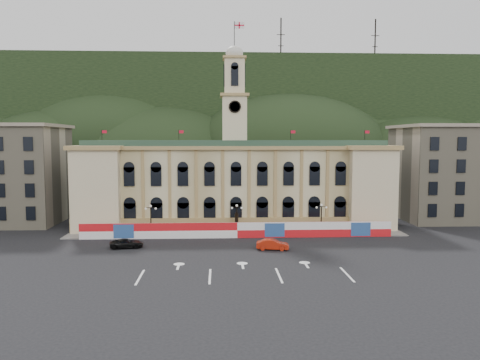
{
  "coord_description": "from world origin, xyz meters",
  "views": [
    {
      "loc": [
        -2.95,
        -58.76,
        15.68
      ],
      "look_at": [
        0.57,
        18.0,
        9.07
      ],
      "focal_mm": 35.0,
      "sensor_mm": 36.0,
      "label": 1
    }
  ],
  "objects_px": {
    "statue": "(237,227)",
    "red_sedan": "(273,245)",
    "lamp_center": "(237,217)",
    "black_suv": "(127,243)"
  },
  "relations": [
    {
      "from": "statue",
      "to": "black_suv",
      "type": "height_order",
      "value": "statue"
    },
    {
      "from": "lamp_center",
      "to": "red_sedan",
      "type": "height_order",
      "value": "lamp_center"
    },
    {
      "from": "lamp_center",
      "to": "red_sedan",
      "type": "distance_m",
      "value": 11.59
    },
    {
      "from": "red_sedan",
      "to": "lamp_center",
      "type": "bearing_deg",
      "value": 32.81
    },
    {
      "from": "statue",
      "to": "red_sedan",
      "type": "relative_size",
      "value": 0.77
    },
    {
      "from": "black_suv",
      "to": "lamp_center",
      "type": "bearing_deg",
      "value": -72.44
    },
    {
      "from": "lamp_center",
      "to": "black_suv",
      "type": "xyz_separation_m",
      "value": [
        -16.36,
        -8.22,
        -2.41
      ]
    },
    {
      "from": "lamp_center",
      "to": "red_sedan",
      "type": "bearing_deg",
      "value": -65.41
    },
    {
      "from": "lamp_center",
      "to": "red_sedan",
      "type": "xyz_separation_m",
      "value": [
        4.73,
        -10.33,
        -2.31
      ]
    },
    {
      "from": "statue",
      "to": "black_suv",
      "type": "bearing_deg",
      "value": -150.6
    }
  ]
}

